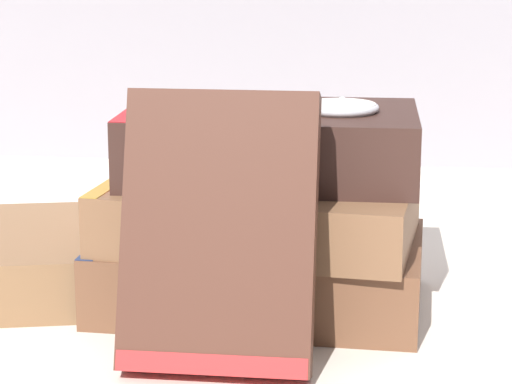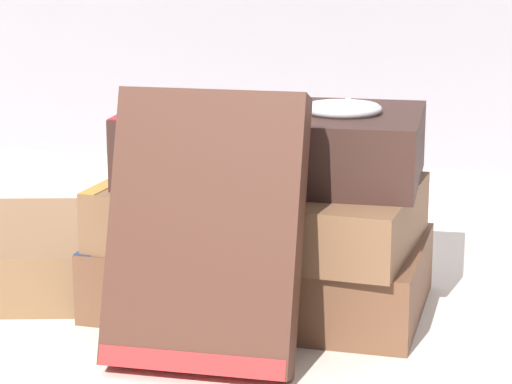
# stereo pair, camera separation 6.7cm
# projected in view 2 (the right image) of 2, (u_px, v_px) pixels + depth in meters

# --- Properties ---
(ground_plane) EXTENTS (3.00, 3.00, 0.00)m
(ground_plane) POSITION_uv_depth(u_px,v_px,m) (184.00, 311.00, 0.74)
(ground_plane) COLOR beige
(book_flat_bottom) EXTENTS (0.23, 0.15, 0.05)m
(book_flat_bottom) POSITION_uv_depth(u_px,v_px,m) (255.00, 271.00, 0.75)
(book_flat_bottom) COLOR brown
(book_flat_bottom) RESTS_ON ground_plane
(book_flat_middle) EXTENTS (0.22, 0.16, 0.04)m
(book_flat_middle) POSITION_uv_depth(u_px,v_px,m) (254.00, 211.00, 0.73)
(book_flat_middle) COLOR brown
(book_flat_middle) RESTS_ON book_flat_bottom
(book_flat_top) EXTENTS (0.20, 0.13, 0.05)m
(book_flat_top) POSITION_uv_depth(u_px,v_px,m) (267.00, 144.00, 0.73)
(book_flat_top) COLOR #331E19
(book_flat_top) RESTS_ON book_flat_middle
(book_leaning_front) EXTENTS (0.11, 0.08, 0.17)m
(book_leaning_front) POSITION_uv_depth(u_px,v_px,m) (205.00, 240.00, 0.63)
(book_leaning_front) COLOR #422319
(book_leaning_front) RESTS_ON ground_plane
(pocket_watch) EXTENTS (0.05, 0.06, 0.01)m
(pocket_watch) POSITION_uv_depth(u_px,v_px,m) (343.00, 109.00, 0.71)
(pocket_watch) COLOR silver
(pocket_watch) RESTS_ON book_flat_top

